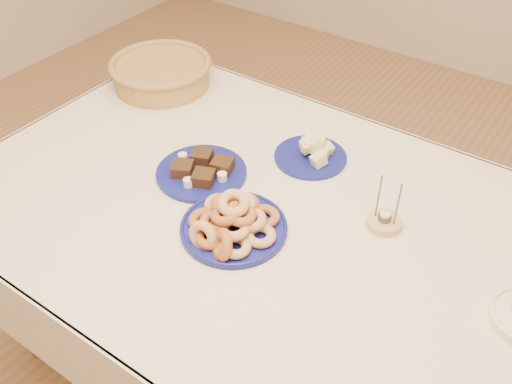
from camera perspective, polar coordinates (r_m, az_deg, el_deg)
ground at (r=2.08m, az=0.83°, el=-17.36°), size 5.00×5.00×0.00m
dining_table at (r=1.58m, az=1.05°, el=-4.75°), size 1.71×1.11×0.75m
donut_platter at (r=1.42m, az=-2.38°, el=-3.04°), size 0.31×0.31×0.12m
melon_plate at (r=1.67m, az=5.70°, el=3.89°), size 0.21×0.21×0.07m
brownie_plate at (r=1.62m, az=-5.45°, el=2.13°), size 0.30×0.30×0.05m
wicker_basket at (r=2.05m, az=-9.47°, el=11.75°), size 0.46×0.46×0.09m
candle_holder at (r=1.49m, az=12.67°, el=-2.91°), size 0.10×0.10×0.15m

